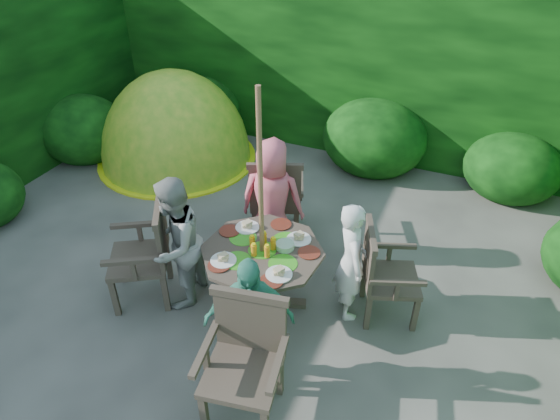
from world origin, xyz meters
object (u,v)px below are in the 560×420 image
at_px(child_back, 272,200).
at_px(garden_chair_right, 383,273).
at_px(child_front, 249,321).
at_px(child_left, 175,244).
at_px(garden_chair_back, 276,197).
at_px(garden_chair_left, 147,252).
at_px(patio_table, 263,259).
at_px(parasol_pole, 261,210).
at_px(child_right, 351,261).
at_px(garden_chair_front, 245,358).
at_px(dome_tent, 177,159).

bearing_deg(child_back, garden_chair_right, 148.68).
distance_m(garden_chair_right, child_front, 1.36).
height_order(child_left, child_front, child_left).
bearing_deg(garden_chair_back, garden_chair_left, 40.17).
bearing_deg(child_left, patio_table, 99.77).
height_order(parasol_pole, child_right, parasol_pole).
relative_size(garden_chair_front, child_right, 0.82).
height_order(garden_chair_left, garden_chair_back, garden_chair_left).
distance_m(child_left, dome_tent, 2.98).
relative_size(parasol_pole, child_back, 1.62).
bearing_deg(child_back, dome_tent, -45.87).
relative_size(child_back, child_front, 1.12).
xyz_separation_m(garden_chair_front, child_front, (-0.10, 0.28, 0.08)).
height_order(garden_chair_left, child_left, child_left).
xyz_separation_m(parasol_pole, child_front, (0.25, -0.76, -0.50)).
bearing_deg(garden_chair_back, child_right, 121.89).
xyz_separation_m(parasol_pole, child_back, (-0.25, 0.76, -0.42)).
xyz_separation_m(parasol_pole, child_left, (-0.76, -0.25, -0.43)).
xyz_separation_m(patio_table, garden_chair_front, (0.35, -1.04, -0.03)).
bearing_deg(garden_chair_left, child_left, 73.20).
distance_m(patio_table, child_right, 0.80).
relative_size(patio_table, garden_chair_back, 1.45).
bearing_deg(garden_chair_left, child_back, 112.59).
bearing_deg(child_back, garden_chair_front, 95.23).
bearing_deg(child_right, child_left, 77.50).
bearing_deg(parasol_pole, patio_table, 30.77).
distance_m(garden_chair_left, child_front, 1.37).
relative_size(garden_chair_left, garden_chair_back, 1.01).
relative_size(child_left, child_back, 0.98).
distance_m(parasol_pole, child_front, 0.94).
height_order(garden_chair_right, garden_chair_front, garden_chair_front).
xyz_separation_m(garden_chair_left, garden_chair_front, (1.39, -0.72, -0.01)).
bearing_deg(garden_chair_front, parasol_pole, 98.45).
bearing_deg(parasol_pole, garden_chair_left, -163.08).
distance_m(parasol_pole, child_right, 0.94).
bearing_deg(child_right, garden_chair_right, -103.26).
height_order(child_back, dome_tent, child_back).
distance_m(garden_chair_front, child_back, 1.90).
bearing_deg(garden_chair_back, child_back, 84.65).
xyz_separation_m(garden_chair_right, child_front, (-0.80, -1.10, 0.12)).
bearing_deg(patio_table, garden_chair_front, -71.61).
bearing_deg(child_front, patio_table, 80.91).
xyz_separation_m(child_right, child_back, (-1.01, 0.51, 0.08)).
height_order(patio_table, garden_chair_right, garden_chair_right).
xyz_separation_m(parasol_pole, garden_chair_back, (-0.33, 1.04, -0.57)).
height_order(garden_chair_front, child_left, child_left).
distance_m(child_left, child_front, 1.13).
xyz_separation_m(parasol_pole, garden_chair_left, (-1.05, -0.32, -0.57)).
bearing_deg(child_right, garden_chair_back, 23.50).
distance_m(garden_chair_back, child_back, 0.33).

